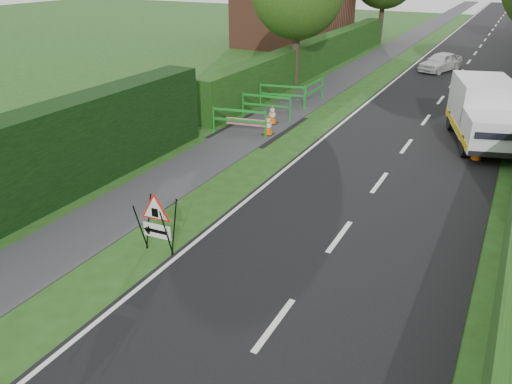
% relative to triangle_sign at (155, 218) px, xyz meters
% --- Properties ---
extents(ground, '(120.00, 120.00, 0.00)m').
position_rel_triangle_sign_xyz_m(ground, '(0.86, -1.99, -0.85)').
color(ground, '#214213').
rests_on(ground, ground).
extents(road_surface, '(6.00, 90.00, 0.02)m').
position_rel_triangle_sign_xyz_m(road_surface, '(3.36, 33.01, -0.84)').
color(road_surface, black).
rests_on(road_surface, ground).
extents(footpath, '(2.00, 90.00, 0.02)m').
position_rel_triangle_sign_xyz_m(footpath, '(-2.14, 33.01, -0.84)').
color(footpath, '#2D2D30').
rests_on(footpath, ground).
extents(hedge_west_far, '(1.00, 24.00, 1.80)m').
position_rel_triangle_sign_xyz_m(hedge_west_far, '(-4.14, 20.01, -0.85)').
color(hedge_west_far, '#14380F').
rests_on(hedge_west_far, ground).
extents(house_west, '(7.50, 7.40, 7.88)m').
position_rel_triangle_sign_xyz_m(house_west, '(-9.14, 28.01, 2.05)').
color(house_west, brown).
rests_on(house_west, ground).
extents(triangle_sign, '(0.90, 0.90, 1.22)m').
position_rel_triangle_sign_xyz_m(triangle_sign, '(0.00, 0.00, 0.00)').
color(triangle_sign, black).
rests_on(triangle_sign, ground).
extents(works_van, '(3.01, 4.89, 2.09)m').
position_rel_triangle_sign_xyz_m(works_van, '(5.53, 11.19, 0.26)').
color(works_van, silver).
rests_on(works_van, ground).
extents(traffic_cone_0, '(0.38, 0.38, 0.79)m').
position_rel_triangle_sign_xyz_m(traffic_cone_0, '(5.63, 9.26, -0.46)').
color(traffic_cone_0, black).
rests_on(traffic_cone_0, ground).
extents(traffic_cone_1, '(0.38, 0.38, 0.79)m').
position_rel_triangle_sign_xyz_m(traffic_cone_1, '(5.82, 11.15, -0.46)').
color(traffic_cone_1, black).
rests_on(traffic_cone_1, ground).
extents(traffic_cone_2, '(0.38, 0.38, 0.79)m').
position_rel_triangle_sign_xyz_m(traffic_cone_2, '(6.08, 13.30, -0.46)').
color(traffic_cone_2, black).
rests_on(traffic_cone_2, ground).
extents(traffic_cone_3, '(0.38, 0.38, 0.79)m').
position_rel_triangle_sign_xyz_m(traffic_cone_3, '(-1.46, 8.41, -0.46)').
color(traffic_cone_3, black).
rests_on(traffic_cone_3, ground).
extents(traffic_cone_4, '(0.38, 0.38, 0.79)m').
position_rel_triangle_sign_xyz_m(traffic_cone_4, '(-1.91, 9.69, -0.46)').
color(traffic_cone_4, black).
rests_on(traffic_cone_4, ground).
extents(ped_barrier_0, '(2.09, 0.75, 1.00)m').
position_rel_triangle_sign_xyz_m(ped_barrier_0, '(-2.38, 7.91, -0.22)').
color(ped_barrier_0, '#188522').
rests_on(ped_barrier_0, ground).
extents(ped_barrier_1, '(2.09, 0.65, 1.00)m').
position_rel_triangle_sign_xyz_m(ped_barrier_1, '(-2.44, 10.21, -0.22)').
color(ped_barrier_1, '#188522').
rests_on(ped_barrier_1, ground).
extents(ped_barrier_2, '(2.09, 0.79, 1.00)m').
position_rel_triangle_sign_xyz_m(ped_barrier_2, '(-2.59, 12.08, -0.22)').
color(ped_barrier_2, '#188522').
rests_on(ped_barrier_2, ground).
extents(ped_barrier_3, '(0.42, 2.07, 1.00)m').
position_rel_triangle_sign_xyz_m(ped_barrier_3, '(-1.63, 13.33, -0.22)').
color(ped_barrier_3, '#188522').
rests_on(ped_barrier_3, ground).
extents(redwhite_plank, '(1.48, 0.31, 0.25)m').
position_rel_triangle_sign_xyz_m(redwhite_plank, '(-2.25, 8.15, -0.85)').
color(redwhite_plank, red).
rests_on(redwhite_plank, ground).
extents(hatchback_car, '(2.32, 3.37, 1.06)m').
position_rel_triangle_sign_xyz_m(hatchback_car, '(2.20, 23.22, -0.32)').
color(hatchback_car, silver).
rests_on(hatchback_car, ground).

